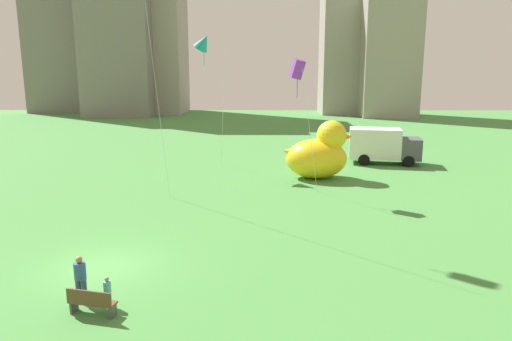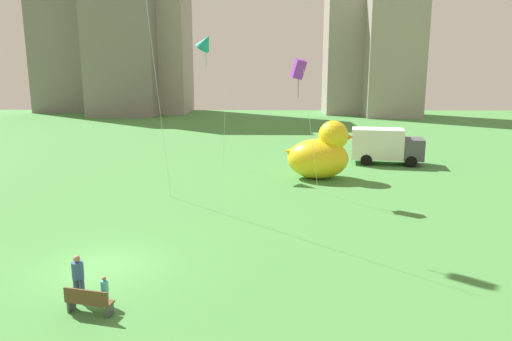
# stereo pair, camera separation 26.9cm
# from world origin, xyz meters

# --- Properties ---
(ground_plane) EXTENTS (140.00, 140.00, 0.00)m
(ground_plane) POSITION_xyz_m (0.00, 0.00, 0.00)
(ground_plane) COLOR #488C42
(park_bench) EXTENTS (1.60, 0.79, 0.90)m
(park_bench) POSITION_xyz_m (0.83, -3.73, 0.47)
(park_bench) COLOR brown
(park_bench) RESTS_ON ground
(person_adult) EXTENTS (0.39, 0.39, 1.60)m
(person_adult) POSITION_xyz_m (0.16, -2.75, 0.88)
(person_adult) COLOR #38476B
(person_adult) RESTS_ON ground
(person_child) EXTENTS (0.25, 0.25, 1.03)m
(person_child) POSITION_xyz_m (1.16, -3.12, 0.57)
(person_child) COLOR silver
(person_child) RESTS_ON ground
(giant_inflatable_duck) EXTENTS (4.93, 3.17, 4.09)m
(giant_inflatable_duck) POSITION_xyz_m (10.27, 15.70, 1.74)
(giant_inflatable_duck) COLOR yellow
(giant_inflatable_duck) RESTS_ON ground
(box_truck) EXTENTS (5.91, 3.24, 2.85)m
(box_truck) POSITION_xyz_m (16.06, 20.99, 1.44)
(box_truck) COLOR white
(box_truck) RESTS_ON ground
(city_skyline) EXTENTS (63.34, 16.19, 33.85)m
(city_skyline) POSITION_xyz_m (-6.63, 63.77, 14.86)
(city_skyline) COLOR gray
(city_skyline) RESTS_ON ground
(kite_teal) EXTENTS (2.63, 2.70, 10.26)m
(kite_teal) POSITION_xyz_m (2.00, 18.85, 9.48)
(kite_teal) COLOR silver
(kite_teal) RESTS_ON ground
(kite_purple) EXTENTS (1.88, 1.84, 8.25)m
(kite_purple) POSITION_xyz_m (8.38, 11.77, 7.56)
(kite_purple) COLOR silver
(kite_purple) RESTS_ON ground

